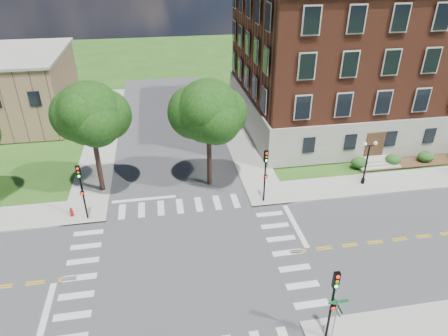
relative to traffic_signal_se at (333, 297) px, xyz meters
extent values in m
plane|color=#255317|center=(-7.12, 7.22, -3.19)|extent=(160.00, 160.00, 0.00)
cube|color=#3D3D3F|center=(-7.12, 7.22, -3.18)|extent=(90.00, 12.00, 0.01)
cube|color=#3D3D3F|center=(-7.12, 7.22, -3.18)|extent=(12.00, 90.00, 0.01)
cube|color=#9E9B93|center=(15.88, 14.97, -3.13)|extent=(34.00, 3.50, 0.12)
cube|color=#9E9B93|center=(0.63, 30.22, -3.13)|extent=(3.50, 34.00, 0.12)
cube|color=#9E9B93|center=(-14.87, 30.22, -3.13)|extent=(3.50, 34.00, 0.12)
cube|color=silver|center=(1.68, 10.22, -3.19)|extent=(0.40, 5.50, 0.00)
cube|color=#A09D8D|center=(16.88, 29.22, -0.97)|extent=(30.00, 20.00, 4.20)
cube|color=brown|center=(16.88, 29.22, 7.03)|extent=(29.55, 19.70, 11.80)
cube|color=#472D19|center=(12.88, 19.18, -1.37)|extent=(2.00, 0.10, 2.80)
cylinder|color=#322119|center=(-13.77, 18.11, -0.74)|extent=(0.44, 0.44, 4.65)
sphere|color=#10360E|center=(-13.77, 18.11, 4.24)|extent=(5.32, 5.32, 5.32)
cylinder|color=#322119|center=(-4.10, 17.61, -0.91)|extent=(0.44, 0.44, 4.31)
sphere|color=#10360E|center=(-4.10, 17.61, 3.99)|extent=(5.48, 5.48, 5.48)
cylinder|color=black|center=(0.00, 0.02, -1.17)|extent=(0.14, 0.14, 3.80)
cube|color=black|center=(0.00, 0.02, 1.23)|extent=(0.32, 0.22, 1.00)
cylinder|color=red|center=(0.00, -0.11, 1.56)|extent=(0.18, 0.05, 0.18)
cylinder|color=orange|center=(0.00, -0.11, 1.23)|extent=(0.18, 0.05, 0.18)
cylinder|color=#19E533|center=(0.00, -0.11, 0.90)|extent=(0.18, 0.05, 0.18)
cube|color=black|center=(0.00, -0.16, -0.57)|extent=(0.30, 0.12, 0.30)
cylinder|color=black|center=(0.06, 13.89, -1.17)|extent=(0.14, 0.14, 3.80)
cube|color=black|center=(0.06, 13.89, 1.23)|extent=(0.37, 0.30, 1.00)
cylinder|color=red|center=(0.06, 13.76, 1.56)|extent=(0.19, 0.10, 0.18)
cylinder|color=orange|center=(0.06, 13.76, 1.23)|extent=(0.19, 0.10, 0.18)
cylinder|color=#19E533|center=(0.06, 13.76, 0.90)|extent=(0.19, 0.10, 0.18)
cube|color=black|center=(0.06, 13.71, -0.57)|extent=(0.32, 0.20, 0.30)
cylinder|color=black|center=(-14.58, 13.88, -1.17)|extent=(0.14, 0.14, 3.80)
cube|color=black|center=(-14.58, 13.88, 1.23)|extent=(0.34, 0.24, 1.00)
cylinder|color=red|center=(-14.58, 13.75, 1.56)|extent=(0.18, 0.06, 0.18)
cylinder|color=orange|center=(-14.58, 13.75, 1.23)|extent=(0.18, 0.06, 0.18)
cylinder|color=#19E533|center=(-14.58, 13.75, 0.90)|extent=(0.18, 0.06, 0.18)
cube|color=black|center=(-14.58, 13.70, -0.57)|extent=(0.31, 0.14, 0.30)
cylinder|color=black|center=(9.82, 15.13, -2.82)|extent=(0.32, 0.32, 0.50)
cylinder|color=black|center=(9.82, 15.13, -1.17)|extent=(0.16, 0.16, 3.80)
cube|color=black|center=(9.82, 15.13, 0.78)|extent=(1.00, 0.06, 0.06)
sphere|color=white|center=(9.32, 15.13, 0.98)|extent=(0.36, 0.36, 0.36)
sphere|color=white|center=(10.32, 15.13, 0.98)|extent=(0.36, 0.36, 0.36)
cylinder|color=gray|center=(0.20, -0.26, -1.52)|extent=(0.07, 0.07, 3.10)
cube|color=#0C672C|center=(0.20, -0.26, -0.07)|extent=(1.10, 0.03, 0.20)
cube|color=#0C672C|center=(0.20, -0.26, -0.32)|extent=(0.03, 1.10, 0.20)
cube|color=silver|center=(0.25, -0.26, -0.77)|extent=(0.03, 0.75, 0.25)
cylinder|color=maroon|center=(-15.86, 14.42, -3.02)|extent=(0.32, 0.32, 0.10)
cylinder|color=maroon|center=(-15.86, 14.42, -2.77)|extent=(0.22, 0.22, 0.60)
sphere|color=maroon|center=(-15.86, 14.42, -2.44)|extent=(0.24, 0.24, 0.24)
cylinder|color=maroon|center=(-15.86, 14.42, -2.69)|extent=(0.35, 0.12, 0.12)
cylinder|color=maroon|center=(-15.86, 14.42, -2.69)|extent=(0.12, 0.35, 0.12)
camera|label=1|loc=(-8.21, -13.76, 16.14)|focal=32.00mm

